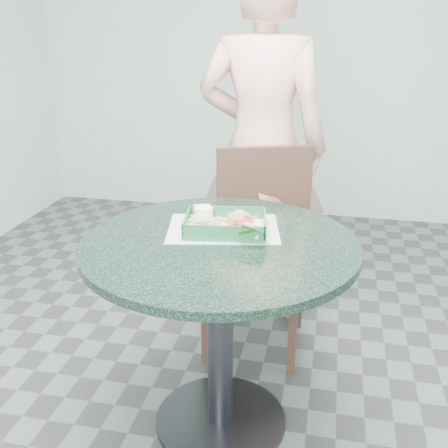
% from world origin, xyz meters
% --- Properties ---
extents(floor, '(4.00, 5.00, 0.02)m').
position_xyz_m(floor, '(0.00, 0.00, 0.00)').
color(floor, '#303335').
rests_on(floor, ground).
extents(wall_back, '(4.00, 0.04, 2.80)m').
position_xyz_m(wall_back, '(0.00, 2.50, 1.40)').
color(wall_back, silver).
rests_on(wall_back, ground).
extents(cafe_table, '(0.95, 0.95, 0.75)m').
position_xyz_m(cafe_table, '(0.00, 0.00, 0.58)').
color(cafe_table, '#2E2E33').
rests_on(cafe_table, floor).
extents(dining_chair, '(0.45, 0.45, 0.93)m').
position_xyz_m(dining_chair, '(0.04, 0.65, 0.53)').
color(dining_chair, '#542F15').
rests_on(dining_chair, floor).
extents(diner_person, '(0.79, 0.54, 2.10)m').
position_xyz_m(diner_person, '(0.01, 0.93, 1.05)').
color(diner_person, '#F3AE9E').
rests_on(diner_person, floor).
extents(placemat, '(0.44, 0.37, 0.00)m').
position_xyz_m(placemat, '(-0.01, 0.11, 0.75)').
color(placemat, '#ACC1BE').
rests_on(placemat, cafe_table).
extents(food_basket, '(0.28, 0.21, 0.06)m').
position_xyz_m(food_basket, '(0.00, 0.09, 0.77)').
color(food_basket, '#22663E').
rests_on(food_basket, placemat).
extents(crab_sandwich, '(0.11, 0.11, 0.07)m').
position_xyz_m(crab_sandwich, '(0.05, 0.08, 0.80)').
color(crab_sandwich, '#E8C35F').
rests_on(crab_sandwich, food_basket).
extents(fries_pile, '(0.14, 0.14, 0.04)m').
position_xyz_m(fries_pile, '(-0.08, 0.08, 0.79)').
color(fries_pile, beige).
rests_on(fries_pile, food_basket).
extents(sauce_ramekin, '(0.07, 0.07, 0.04)m').
position_xyz_m(sauce_ramekin, '(-0.08, 0.15, 0.80)').
color(sauce_ramekin, white).
rests_on(sauce_ramekin, food_basket).
extents(garnish_cup, '(0.11, 0.11, 0.04)m').
position_xyz_m(garnish_cup, '(0.08, 0.01, 0.79)').
color(garnish_cup, white).
rests_on(garnish_cup, food_basket).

